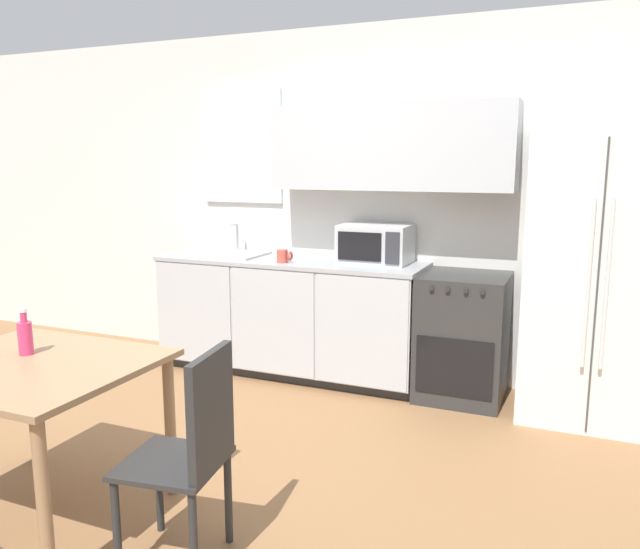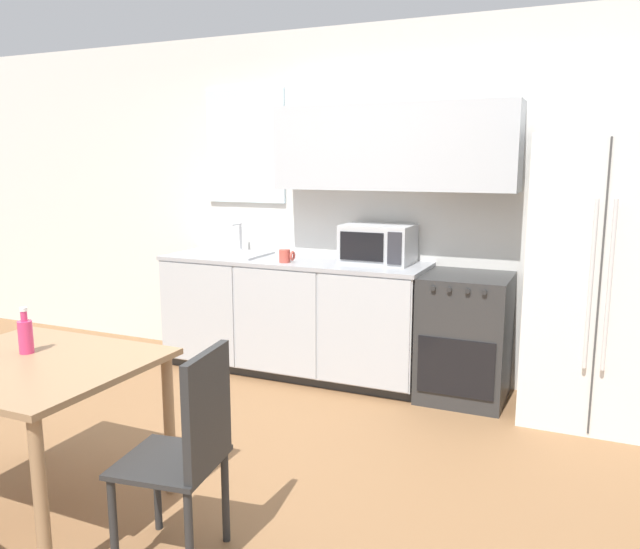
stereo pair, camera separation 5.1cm
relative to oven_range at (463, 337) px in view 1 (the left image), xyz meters
name	(u,v)px [view 1 (the left image)]	position (x,y,z in m)	size (l,w,h in m)	color
ground_plane	(226,476)	(-0.96, -1.67, -0.45)	(12.00, 12.00, 0.00)	olive
wall_back	(358,195)	(-0.91, 0.30, 0.97)	(12.00, 0.38, 2.70)	silver
kitchen_counter	(290,316)	(-1.36, 0.00, 0.02)	(2.13, 0.63, 0.92)	#333333
oven_range	(463,337)	(0.00, 0.00, 0.00)	(0.60, 0.62, 0.90)	#2D2D2D
refrigerator	(596,280)	(0.84, -0.03, 0.48)	(0.86, 0.71, 1.85)	silver
kitchen_sink	(227,253)	(-1.93, 0.00, 0.49)	(0.61, 0.44, 0.25)	#B7BABC
microwave	(375,244)	(-0.69, 0.08, 0.62)	(0.52, 0.38, 0.29)	#B7BABC
coffee_mug	(283,256)	(-1.33, -0.18, 0.53)	(0.12, 0.09, 0.10)	#BF4C3F
dining_table	(32,384)	(-1.58, -2.33, 0.21)	(1.05, 0.92, 0.76)	#997551
dining_chair_side	(193,444)	(-0.68, -2.35, 0.09)	(0.45, 0.45, 0.93)	#282828
drink_bottle	(25,336)	(-1.70, -2.24, 0.40)	(0.07, 0.07, 0.23)	#DB386B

